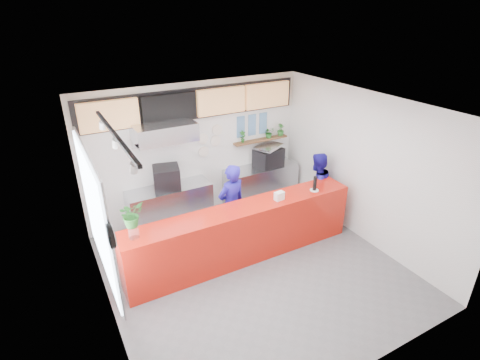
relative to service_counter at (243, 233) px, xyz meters
name	(u,v)px	position (x,y,z in m)	size (l,w,h in m)	color
floor	(254,269)	(0.00, -0.40, -0.55)	(5.00, 5.00, 0.00)	slate
ceiling	(257,109)	(0.00, -0.40, 2.45)	(5.00, 5.00, 0.00)	silver
wall_back	(197,150)	(0.00, 2.10, 0.95)	(5.00, 5.00, 0.00)	white
wall_left	(100,238)	(-2.50, -0.40, 0.95)	(5.00, 5.00, 0.00)	white
wall_right	(364,168)	(2.50, -0.40, 0.95)	(5.00, 5.00, 0.00)	white
service_counter	(243,233)	(0.00, 0.00, 0.00)	(4.50, 0.60, 1.10)	red
cream_band	(194,101)	(0.00, 2.09, 2.05)	(5.00, 0.02, 0.80)	beige
prep_bench	(170,206)	(-0.80, 1.80, -0.10)	(1.80, 0.60, 0.90)	#B2B5BA
panini_oven	(167,178)	(-0.83, 1.80, 0.59)	(0.53, 0.53, 0.48)	black
extraction_hood	(164,132)	(-0.80, 1.75, 1.60)	(1.20, 0.70, 0.35)	#B2B5BA
hood_lip	(165,141)	(-0.80, 1.75, 1.40)	(1.20, 0.70, 0.08)	#B2B5BA
right_bench	(261,184)	(1.50, 1.80, -0.10)	(1.80, 0.60, 0.90)	#B2B5BA
espresso_machine	(268,157)	(1.70, 1.80, 0.56)	(0.65, 0.46, 0.42)	black
espresso_tray	(269,147)	(1.70, 1.80, 0.83)	(0.65, 0.45, 0.06)	silver
herb_shelf	(261,140)	(1.60, 2.00, 0.95)	(1.40, 0.18, 0.04)	brown
menu_board_far_left	(109,116)	(-1.75, 1.98, 2.00)	(1.10, 0.10, 0.55)	tan
menu_board_mid_left	(169,108)	(-0.59, 1.98, 2.00)	(1.10, 0.10, 0.55)	black
menu_board_mid_right	(221,101)	(0.57, 1.98, 2.00)	(1.10, 0.10, 0.55)	tan
menu_board_far_right	(267,95)	(1.73, 1.98, 2.00)	(1.10, 0.10, 0.55)	tan
soffit	(195,103)	(0.00, 2.06, 2.00)	(4.80, 0.04, 0.65)	black
window_pane	(96,215)	(-2.47, -0.10, 1.15)	(0.04, 2.20, 1.90)	silver
window_frame	(98,215)	(-2.45, -0.10, 1.15)	(0.03, 2.30, 2.00)	#B2B5BA
wall_clock_rim	(111,236)	(-2.46, -1.30, 1.50)	(0.30, 0.30, 0.05)	black
wall_clock_face	(113,235)	(-2.43, -1.30, 1.50)	(0.26, 0.26, 0.02)	white
track_rail	(115,134)	(-2.10, -0.40, 2.39)	(0.05, 2.40, 0.04)	black
dec_plate_a	(203,139)	(0.15, 2.07, 1.20)	(0.24, 0.24, 0.03)	silver
dec_plate_b	(216,141)	(0.45, 2.07, 1.10)	(0.24, 0.24, 0.03)	silver
dec_plate_c	(204,152)	(0.15, 2.07, 0.90)	(0.24, 0.24, 0.03)	silver
dec_plate_d	(217,130)	(0.50, 2.07, 1.35)	(0.24, 0.24, 0.03)	silver
photo_frame_a	(241,122)	(1.10, 2.08, 1.45)	(0.20, 0.02, 0.25)	#598CBF
photo_frame_b	(252,120)	(1.40, 2.08, 1.45)	(0.20, 0.02, 0.25)	#598CBF
photo_frame_c	(263,118)	(1.70, 2.08, 1.45)	(0.20, 0.02, 0.25)	#598CBF
photo_frame_d	(241,132)	(1.10, 2.08, 1.20)	(0.20, 0.02, 0.25)	#598CBF
photo_frame_e	(252,130)	(1.40, 2.08, 1.20)	(0.20, 0.02, 0.25)	#598CBF
photo_frame_f	(263,128)	(1.70, 2.08, 1.20)	(0.20, 0.02, 0.25)	#598CBF
staff_center	(231,205)	(0.06, 0.57, 0.30)	(0.62, 0.41, 1.70)	#1D1594
staff_right	(316,187)	(2.10, 0.48, 0.24)	(0.77, 0.60, 1.58)	#1D1594
herb_a	(243,137)	(1.10, 2.00, 1.11)	(0.15, 0.10, 0.29)	#266C25
herb_c	(269,132)	(1.83, 2.00, 1.10)	(0.24, 0.21, 0.26)	#266C25
herb_d	(281,130)	(2.16, 2.00, 1.12)	(0.16, 0.15, 0.29)	#266C25
glass_vase	(134,232)	(-1.97, -0.02, 0.65)	(0.16, 0.16, 0.20)	white
basil_vase	(131,215)	(-1.97, -0.02, 0.97)	(0.37, 0.32, 0.41)	#266C25
napkin_holder	(279,196)	(0.73, -0.07, 0.63)	(0.18, 0.11, 0.16)	white
white_plate	(314,190)	(1.55, -0.09, 0.56)	(0.18, 0.18, 0.01)	white
pepper_mill	(315,183)	(1.55, -0.09, 0.71)	(0.07, 0.07, 0.29)	black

